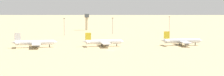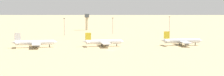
% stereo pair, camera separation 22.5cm
% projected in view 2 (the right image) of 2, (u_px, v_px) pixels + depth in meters
% --- Properties ---
extents(ground, '(4000.00, 4000.00, 0.00)m').
position_uv_depth(ground, '(111.00, 50.00, 253.99)').
color(ground, tan).
extents(ridge_west, '(335.91, 331.35, 86.26)m').
position_uv_depth(ridge_west, '(77.00, 0.00, 1386.77)').
color(ridge_west, gray).
rests_on(ridge_west, ground).
extents(parked_jet_white_1, '(32.90, 27.73, 10.86)m').
position_uv_depth(parked_jet_white_1, '(34.00, 43.00, 269.22)').
color(parked_jet_white_1, white).
rests_on(parked_jet_white_1, ground).
extents(parked_jet_yellow_2, '(31.21, 26.15, 10.33)m').
position_uv_depth(parked_jet_yellow_2, '(103.00, 42.00, 276.09)').
color(parked_jet_yellow_2, white).
rests_on(parked_jet_yellow_2, ground).
extents(parked_jet_yellow_3, '(32.54, 27.25, 10.77)m').
position_uv_depth(parked_jet_yellow_3, '(182.00, 41.00, 282.04)').
color(parked_jet_yellow_3, silver).
rests_on(parked_jet_yellow_3, ground).
extents(control_tower, '(5.20, 5.20, 19.25)m').
position_uv_depth(control_tower, '(87.00, 20.00, 441.93)').
color(control_tower, '#C6B793').
rests_on(control_tower, ground).
extents(light_pole_west, '(1.80, 0.50, 16.97)m').
position_uv_depth(light_pole_west, '(169.00, 23.00, 416.76)').
color(light_pole_west, '#59595E').
rests_on(light_pole_west, ground).
extents(light_pole_mid, '(1.80, 0.50, 17.14)m').
position_uv_depth(light_pole_mid, '(64.00, 26.00, 369.02)').
color(light_pole_mid, '#59595E').
rests_on(light_pole_mid, ground).
extents(light_pole_east, '(1.80, 0.50, 16.82)m').
position_uv_depth(light_pole_east, '(113.00, 25.00, 384.23)').
color(light_pole_east, '#59595E').
rests_on(light_pole_east, ground).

